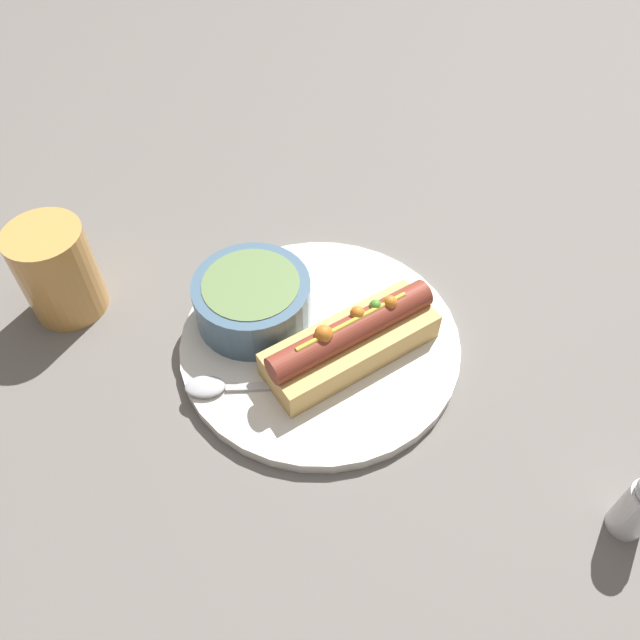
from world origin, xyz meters
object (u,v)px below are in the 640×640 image
spoon (228,387)px  drinking_glass (58,271)px  hot_dog (351,340)px  soup_bowl (252,299)px

spoon → drinking_glass: drinking_glass is taller
hot_dog → soup_bowl: size_ratio=1.52×
hot_dog → soup_bowl: 0.11m
soup_bowl → drinking_glass: bearing=133.9°
hot_dog → drinking_glass: size_ratio=1.73×
soup_bowl → hot_dog: bearing=-65.3°
hot_dog → drinking_glass: drinking_glass is taller
spoon → drinking_glass: size_ratio=1.23×
soup_bowl → spoon: 0.10m
drinking_glass → hot_dog: bearing=-52.9°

